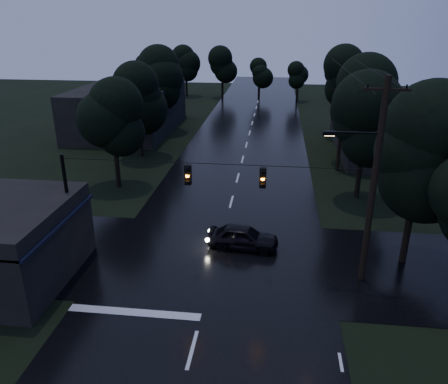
# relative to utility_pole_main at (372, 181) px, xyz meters

# --- Properties ---
(main_road) EXTENTS (12.00, 120.00, 0.02)m
(main_road) POSITION_rel_utility_pole_main_xyz_m (-7.41, 19.00, -5.26)
(main_road) COLOR black
(main_road) RESTS_ON ground
(cross_street) EXTENTS (60.00, 9.00, 0.02)m
(cross_street) POSITION_rel_utility_pole_main_xyz_m (-7.41, 1.00, -5.26)
(cross_street) COLOR black
(cross_street) RESTS_ON ground
(building_far_right) EXTENTS (10.00, 14.00, 4.40)m
(building_far_right) POSITION_rel_utility_pole_main_xyz_m (6.59, 23.00, -3.06)
(building_far_right) COLOR black
(building_far_right) RESTS_ON ground
(building_far_left) EXTENTS (10.00, 16.00, 5.00)m
(building_far_left) POSITION_rel_utility_pole_main_xyz_m (-21.41, 29.00, -2.76)
(building_far_left) COLOR black
(building_far_left) RESTS_ON ground
(utility_pole_main) EXTENTS (3.50, 0.30, 10.00)m
(utility_pole_main) POSITION_rel_utility_pole_main_xyz_m (0.00, 0.00, 0.00)
(utility_pole_main) COLOR black
(utility_pole_main) RESTS_ON ground
(utility_pole_far) EXTENTS (2.00, 0.30, 7.50)m
(utility_pole_far) POSITION_rel_utility_pole_main_xyz_m (0.89, 17.00, -1.38)
(utility_pole_far) COLOR black
(utility_pole_far) RESTS_ON ground
(anchor_pole_left) EXTENTS (0.18, 0.18, 6.00)m
(anchor_pole_left) POSITION_rel_utility_pole_main_xyz_m (-14.91, 0.00, -2.26)
(anchor_pole_left) COLOR black
(anchor_pole_left) RESTS_ON ground
(span_signals) EXTENTS (15.00, 0.37, 1.12)m
(span_signals) POSITION_rel_utility_pole_main_xyz_m (-6.85, -0.01, -0.01)
(span_signals) COLOR black
(span_signals) RESTS_ON ground
(tree_corner_near) EXTENTS (4.48, 4.48, 9.44)m
(tree_corner_near) POSITION_rel_utility_pole_main_xyz_m (2.59, 2.00, 0.74)
(tree_corner_near) COLOR black
(tree_corner_near) RESTS_ON ground
(tree_left_a) EXTENTS (3.92, 3.92, 8.26)m
(tree_left_a) POSITION_rel_utility_pole_main_xyz_m (-16.41, 11.00, -0.02)
(tree_left_a) COLOR black
(tree_left_a) RESTS_ON ground
(tree_left_b) EXTENTS (4.20, 4.20, 8.85)m
(tree_left_b) POSITION_rel_utility_pole_main_xyz_m (-17.01, 19.00, 0.36)
(tree_left_b) COLOR black
(tree_left_b) RESTS_ON ground
(tree_left_c) EXTENTS (4.48, 4.48, 9.44)m
(tree_left_c) POSITION_rel_utility_pole_main_xyz_m (-17.61, 29.00, 0.74)
(tree_left_c) COLOR black
(tree_left_c) RESTS_ON ground
(tree_right_a) EXTENTS (4.20, 4.20, 8.85)m
(tree_right_a) POSITION_rel_utility_pole_main_xyz_m (1.59, 11.00, 0.36)
(tree_right_a) COLOR black
(tree_right_a) RESTS_ON ground
(tree_right_b) EXTENTS (4.48, 4.48, 9.44)m
(tree_right_b) POSITION_rel_utility_pole_main_xyz_m (2.19, 19.00, 0.74)
(tree_right_b) COLOR black
(tree_right_b) RESTS_ON ground
(tree_right_c) EXTENTS (4.76, 4.76, 10.03)m
(tree_right_c) POSITION_rel_utility_pole_main_xyz_m (2.79, 29.00, 1.11)
(tree_right_c) COLOR black
(tree_right_c) RESTS_ON ground
(car) EXTENTS (4.12, 1.95, 1.36)m
(car) POSITION_rel_utility_pole_main_xyz_m (-6.07, 2.50, -4.58)
(car) COLOR black
(car) RESTS_ON ground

